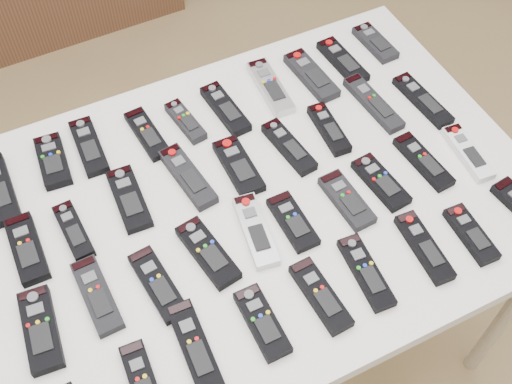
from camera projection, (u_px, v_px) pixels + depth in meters
name	position (u px, v px, depth m)	size (l,w,h in m)	color
ground	(290.00, 315.00, 2.11)	(4.00, 4.00, 0.00)	#9B784F
table	(256.00, 212.00, 1.48)	(1.25, 0.88, 0.78)	white
remote_0	(0.00, 190.00, 1.44)	(0.06, 0.19, 0.02)	black
remote_1	(53.00, 161.00, 1.48)	(0.06, 0.15, 0.02)	black
remote_2	(89.00, 147.00, 1.51)	(0.05, 0.17, 0.02)	black
remote_3	(147.00, 134.00, 1.54)	(0.05, 0.16, 0.02)	black
remote_4	(186.00, 121.00, 1.56)	(0.04, 0.14, 0.02)	black
remote_5	(225.00, 109.00, 1.58)	(0.05, 0.17, 0.02)	black
remote_6	(270.00, 87.00, 1.62)	(0.05, 0.19, 0.02)	#B7B7BC
remote_7	(311.00, 76.00, 1.65)	(0.06, 0.18, 0.02)	black
remote_8	(343.00, 61.00, 1.68)	(0.05, 0.17, 0.02)	black
remote_9	(375.00, 43.00, 1.72)	(0.05, 0.15, 0.02)	black
remote_10	(27.00, 249.00, 1.35)	(0.06, 0.17, 0.02)	black
remote_11	(74.00, 231.00, 1.37)	(0.04, 0.15, 0.02)	black
remote_12	(129.00, 199.00, 1.42)	(0.06, 0.17, 0.02)	black
remote_13	(188.00, 177.00, 1.46)	(0.05, 0.19, 0.02)	black
remote_14	(239.00, 166.00, 1.48)	(0.06, 0.17, 0.02)	black
remote_15	(289.00, 147.00, 1.51)	(0.05, 0.17, 0.02)	black
remote_16	(329.00, 129.00, 1.54)	(0.04, 0.16, 0.02)	black
remote_17	(373.00, 103.00, 1.59)	(0.05, 0.20, 0.02)	black
remote_18	(423.00, 100.00, 1.60)	(0.05, 0.19, 0.02)	black
remote_19	(41.00, 330.00, 1.24)	(0.06, 0.18, 0.02)	black
remote_20	(97.00, 295.00, 1.28)	(0.05, 0.18, 0.02)	black
remote_21	(158.00, 284.00, 1.30)	(0.05, 0.17, 0.02)	black
remote_22	(208.00, 253.00, 1.34)	(0.06, 0.17, 0.02)	black
remote_23	(256.00, 230.00, 1.37)	(0.05, 0.18, 0.02)	#B7B7BC
remote_24	(293.00, 222.00, 1.39)	(0.06, 0.15, 0.02)	black
remote_25	(347.00, 200.00, 1.42)	(0.06, 0.15, 0.02)	black
remote_26	(381.00, 182.00, 1.45)	(0.06, 0.15, 0.02)	black
remote_27	(423.00, 161.00, 1.48)	(0.05, 0.17, 0.02)	black
remote_28	(468.00, 153.00, 1.50)	(0.05, 0.17, 0.02)	silver
remote_30	(144.00, 384.00, 1.18)	(0.05, 0.17, 0.02)	black
remote_31	(195.00, 347.00, 1.22)	(0.05, 0.19, 0.02)	black
remote_32	(262.00, 322.00, 1.25)	(0.05, 0.16, 0.02)	black
remote_33	(321.00, 296.00, 1.28)	(0.05, 0.17, 0.02)	black
remote_34	(366.00, 272.00, 1.31)	(0.05, 0.17, 0.02)	black
remote_35	(424.00, 247.00, 1.35)	(0.05, 0.17, 0.02)	black
remote_36	(471.00, 234.00, 1.37)	(0.05, 0.15, 0.02)	black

